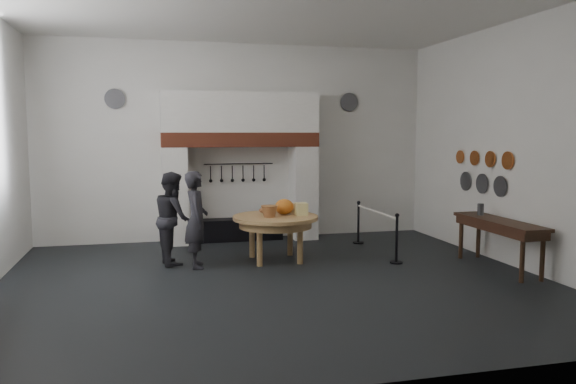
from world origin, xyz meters
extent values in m
cube|color=black|center=(0.00, 0.00, 0.00)|extent=(9.00, 8.00, 0.02)
cube|color=silver|center=(0.00, 0.00, 4.50)|extent=(9.00, 8.00, 0.02)
cube|color=silver|center=(0.00, 4.00, 2.25)|extent=(9.00, 0.02, 4.50)
cube|color=silver|center=(0.00, -4.00, 2.25)|extent=(9.00, 0.02, 4.50)
cube|color=silver|center=(4.50, 0.00, 2.25)|extent=(0.02, 8.00, 4.50)
cube|color=silver|center=(-1.48, 3.65, 1.07)|extent=(0.55, 0.70, 2.15)
cube|color=silver|center=(1.48, 3.65, 1.07)|extent=(0.55, 0.70, 2.15)
cube|color=#9E442B|center=(0.00, 3.65, 2.31)|extent=(3.50, 0.72, 0.32)
cube|color=silver|center=(0.00, 3.65, 2.92)|extent=(3.50, 0.70, 0.90)
cube|color=black|center=(0.00, 3.72, 0.25)|extent=(1.90, 0.45, 0.50)
cylinder|color=black|center=(0.00, 3.92, 1.75)|extent=(1.60, 0.02, 0.02)
cylinder|color=tan|center=(0.33, 1.50, 0.84)|extent=(1.92, 1.92, 0.07)
ellipsoid|color=orange|center=(0.53, 1.60, 1.03)|extent=(0.36, 0.36, 0.31)
cube|color=#F4E992|center=(0.83, 1.45, 0.99)|extent=(0.22, 0.22, 0.24)
cube|color=#F4D692|center=(0.81, 1.75, 0.97)|extent=(0.18, 0.18, 0.20)
cone|color=#A8673D|center=(0.18, 1.35, 0.98)|extent=(0.37, 0.37, 0.22)
ellipsoid|color=#A45C3A|center=(0.23, 1.85, 0.94)|extent=(0.31, 0.18, 0.13)
imported|color=#222227|center=(-1.20, 1.31, 0.89)|extent=(0.43, 0.65, 1.77)
imported|color=#222227|center=(-1.60, 1.71, 0.87)|extent=(0.76, 0.93, 1.74)
cube|color=#381F14|center=(4.10, -0.13, 0.87)|extent=(0.55, 2.20, 0.06)
cylinder|color=#444448|center=(4.10, 0.47, 1.01)|extent=(0.12, 0.12, 0.22)
cylinder|color=#C6662D|center=(4.46, 0.20, 1.95)|extent=(0.03, 0.34, 0.34)
cylinder|color=#C6662D|center=(4.46, 0.75, 1.95)|extent=(0.03, 0.32, 0.32)
cylinder|color=#C6662D|center=(4.46, 1.30, 1.95)|extent=(0.03, 0.30, 0.30)
cylinder|color=#C6662D|center=(4.46, 1.85, 1.95)|extent=(0.03, 0.28, 0.28)
cylinder|color=#4C4C51|center=(4.46, 0.40, 1.45)|extent=(0.03, 0.40, 0.40)
cylinder|color=#4C4C51|center=(4.46, 1.00, 1.45)|extent=(0.03, 0.40, 0.40)
cylinder|color=#4C4C51|center=(4.46, 1.60, 1.45)|extent=(0.03, 0.40, 0.40)
cylinder|color=#4C4C51|center=(-2.70, 3.96, 3.20)|extent=(0.44, 0.03, 0.44)
cylinder|color=#4C4C51|center=(2.70, 3.96, 3.20)|extent=(0.44, 0.03, 0.44)
cylinder|color=black|center=(2.50, 0.71, 0.45)|extent=(0.05, 0.05, 0.90)
cylinder|color=black|center=(2.50, 2.71, 0.45)|extent=(0.05, 0.05, 0.90)
cylinder|color=white|center=(2.50, 1.71, 0.85)|extent=(0.04, 2.00, 0.04)
camera|label=1|loc=(-2.00, -8.92, 2.46)|focal=35.00mm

